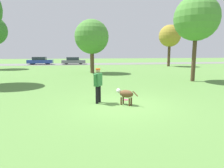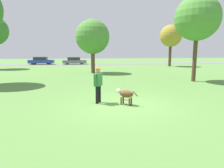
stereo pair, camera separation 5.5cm
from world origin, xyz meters
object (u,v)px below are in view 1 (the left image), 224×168
at_px(dog, 125,94).
at_px(tree_mid_center, 92,37).
at_px(person, 98,83).
at_px(parked_car_grey, 73,61).
at_px(parked_car_blue, 40,61).
at_px(frisbee, 126,100).
at_px(tree_far_right, 170,36).
at_px(tree_near_right, 196,18).

xyz_separation_m(dog, tree_mid_center, (-0.55, 13.55, 3.38)).
bearing_deg(person, dog, -80.76).
bearing_deg(parked_car_grey, dog, -84.16).
bearing_deg(parked_car_grey, parked_car_blue, 176.76).
height_order(person, frisbee, person).
xyz_separation_m(tree_mid_center, tree_far_right, (12.64, 8.09, 0.84)).
height_order(person, tree_mid_center, tree_mid_center).
relative_size(dog, parked_car_blue, 0.20).
relative_size(person, tree_mid_center, 0.28).
relative_size(tree_far_right, parked_car_grey, 1.50).
distance_m(dog, parked_car_blue, 30.95).
xyz_separation_m(tree_mid_center, parked_car_blue, (-8.38, 16.09, -3.17)).
bearing_deg(frisbee, tree_mid_center, 93.54).
relative_size(tree_near_right, parked_car_grey, 1.52).
relative_size(tree_mid_center, parked_car_blue, 1.29).
distance_m(frisbee, tree_mid_center, 13.30).
distance_m(frisbee, parked_car_blue, 30.23).
height_order(tree_near_right, parked_car_blue, tree_near_right).
bearing_deg(parked_car_blue, person, -73.36).
height_order(dog, tree_far_right, tree_far_right).
xyz_separation_m(tree_far_right, parked_car_blue, (-21.01, 8.00, -4.01)).
xyz_separation_m(person, parked_car_blue, (-7.78, 29.14, -0.25)).
xyz_separation_m(frisbee, tree_far_right, (11.85, 20.80, 4.68)).
relative_size(person, dog, 1.83).
bearing_deg(tree_near_right, person, -145.18).
bearing_deg(dog, person, 18.85).
bearing_deg(tree_mid_center, dog, -87.66).
bearing_deg(frisbee, tree_far_right, 60.32).
bearing_deg(tree_mid_center, parked_car_blue, 117.50).
relative_size(parked_car_blue, parked_car_grey, 1.03).
height_order(tree_mid_center, parked_car_blue, tree_mid_center).
distance_m(frisbee, parked_car_grey, 28.65).
height_order(tree_near_right, parked_car_grey, tree_near_right).
relative_size(tree_far_right, tree_near_right, 0.99).
distance_m(tree_far_right, parked_car_grey, 17.38).
distance_m(person, parked_car_grey, 28.86).
xyz_separation_m(tree_far_right, parked_car_grey, (-15.07, 7.66, -4.05)).
bearing_deg(dog, tree_near_right, -96.46).
bearing_deg(parked_car_blue, tree_far_right, -19.16).
bearing_deg(frisbee, tree_near_right, 38.25).
xyz_separation_m(tree_near_right, parked_car_blue, (-15.78, 23.59, -4.09)).
xyz_separation_m(dog, tree_far_right, (12.08, 21.63, 4.21)).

